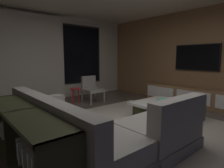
{
  "coord_description": "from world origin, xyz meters",
  "views": [
    {
      "loc": [
        -2.35,
        -2.29,
        1.33
      ],
      "look_at": [
        0.58,
        1.12,
        0.72
      ],
      "focal_mm": 30.52,
      "sensor_mm": 36.0,
      "label": 1
    }
  ],
  "objects_px": {
    "book_stack_on_coffee_table": "(164,101)",
    "console_table_behind_couch": "(23,137)",
    "coffee_table": "(165,110)",
    "accent_chair_near_window": "(91,88)",
    "sectional_couch": "(93,131)",
    "mounted_tv": "(196,57)",
    "media_console": "(198,98)",
    "side_stool": "(75,91)"
  },
  "relations": [
    {
      "from": "coffee_table",
      "to": "accent_chair_near_window",
      "type": "relative_size",
      "value": 1.49
    },
    {
      "from": "sectional_couch",
      "to": "side_stool",
      "type": "bearing_deg",
      "value": 65.11
    },
    {
      "from": "accent_chair_near_window",
      "to": "media_console",
      "type": "height_order",
      "value": "accent_chair_near_window"
    },
    {
      "from": "coffee_table",
      "to": "sectional_couch",
      "type": "bearing_deg",
      "value": -175.39
    },
    {
      "from": "mounted_tv",
      "to": "accent_chair_near_window",
      "type": "bearing_deg",
      "value": 132.02
    },
    {
      "from": "book_stack_on_coffee_table",
      "to": "media_console",
      "type": "distance_m",
      "value": 1.55
    },
    {
      "from": "side_stool",
      "to": "mounted_tv",
      "type": "bearing_deg",
      "value": -42.17
    },
    {
      "from": "book_stack_on_coffee_table",
      "to": "console_table_behind_couch",
      "type": "relative_size",
      "value": 0.14
    },
    {
      "from": "accent_chair_near_window",
      "to": "side_stool",
      "type": "relative_size",
      "value": 1.7
    },
    {
      "from": "sectional_couch",
      "to": "book_stack_on_coffee_table",
      "type": "height_order",
      "value": "sectional_couch"
    },
    {
      "from": "coffee_table",
      "to": "book_stack_on_coffee_table",
      "type": "height_order",
      "value": "book_stack_on_coffee_table"
    },
    {
      "from": "book_stack_on_coffee_table",
      "to": "accent_chair_near_window",
      "type": "distance_m",
      "value": 2.41
    },
    {
      "from": "book_stack_on_coffee_table",
      "to": "media_console",
      "type": "height_order",
      "value": "media_console"
    },
    {
      "from": "media_console",
      "to": "accent_chair_near_window",
      "type": "bearing_deg",
      "value": 127.02
    },
    {
      "from": "console_table_behind_couch",
      "to": "book_stack_on_coffee_table",
      "type": "bearing_deg",
      "value": 1.86
    },
    {
      "from": "sectional_couch",
      "to": "accent_chair_near_window",
      "type": "distance_m",
      "value": 3.16
    },
    {
      "from": "mounted_tv",
      "to": "console_table_behind_couch",
      "type": "xyz_separation_m",
      "value": [
        -4.71,
        -0.24,
        -0.94
      ]
    },
    {
      "from": "media_console",
      "to": "console_table_behind_couch",
      "type": "height_order",
      "value": "console_table_behind_couch"
    },
    {
      "from": "accent_chair_near_window",
      "to": "console_table_behind_couch",
      "type": "xyz_separation_m",
      "value": [
        -2.68,
        -2.49,
        -0.02
      ]
    },
    {
      "from": "accent_chair_near_window",
      "to": "media_console",
      "type": "distance_m",
      "value": 3.07
    },
    {
      "from": "mounted_tv",
      "to": "sectional_couch",
      "type": "bearing_deg",
      "value": -174.44
    },
    {
      "from": "coffee_table",
      "to": "media_console",
      "type": "relative_size",
      "value": 0.37
    },
    {
      "from": "coffee_table",
      "to": "side_stool",
      "type": "xyz_separation_m",
      "value": [
        -0.79,
        2.52,
        0.19
      ]
    },
    {
      "from": "coffee_table",
      "to": "console_table_behind_couch",
      "type": "bearing_deg",
      "value": -179.3
    },
    {
      "from": "book_stack_on_coffee_table",
      "to": "side_stool",
      "type": "height_order",
      "value": "side_stool"
    },
    {
      "from": "accent_chair_near_window",
      "to": "side_stool",
      "type": "distance_m",
      "value": 0.53
    },
    {
      "from": "book_stack_on_coffee_table",
      "to": "console_table_behind_couch",
      "type": "xyz_separation_m",
      "value": [
        -2.98,
        -0.1,
        0.02
      ]
    },
    {
      "from": "coffee_table",
      "to": "media_console",
      "type": "height_order",
      "value": "media_console"
    },
    {
      "from": "console_table_behind_couch",
      "to": "coffee_table",
      "type": "bearing_deg",
      "value": 0.7
    },
    {
      "from": "sectional_couch",
      "to": "accent_chair_near_window",
      "type": "xyz_separation_m",
      "value": [
        1.77,
        2.62,
        0.14
      ]
    },
    {
      "from": "book_stack_on_coffee_table",
      "to": "accent_chair_near_window",
      "type": "xyz_separation_m",
      "value": [
        -0.3,
        2.39,
        0.04
      ]
    },
    {
      "from": "coffee_table",
      "to": "accent_chair_near_window",
      "type": "height_order",
      "value": "accent_chair_near_window"
    },
    {
      "from": "book_stack_on_coffee_table",
      "to": "media_console",
      "type": "bearing_deg",
      "value": -1.96
    },
    {
      "from": "coffee_table",
      "to": "side_stool",
      "type": "height_order",
      "value": "side_stool"
    },
    {
      "from": "accent_chair_near_window",
      "to": "coffee_table",
      "type": "bearing_deg",
      "value": -83.8
    },
    {
      "from": "sectional_couch",
      "to": "media_console",
      "type": "xyz_separation_m",
      "value": [
        3.61,
        0.17,
        -0.04
      ]
    },
    {
      "from": "sectional_couch",
      "to": "mounted_tv",
      "type": "relative_size",
      "value": 1.99
    },
    {
      "from": "sectional_couch",
      "to": "console_table_behind_couch",
      "type": "xyz_separation_m",
      "value": [
        -0.91,
        0.13,
        0.12
      ]
    },
    {
      "from": "book_stack_on_coffee_table",
      "to": "mounted_tv",
      "type": "height_order",
      "value": "mounted_tv"
    },
    {
      "from": "book_stack_on_coffee_table",
      "to": "media_console",
      "type": "relative_size",
      "value": 0.09
    },
    {
      "from": "coffee_table",
      "to": "mounted_tv",
      "type": "xyz_separation_m",
      "value": [
        1.76,
        0.21,
        1.16
      ]
    },
    {
      "from": "side_stool",
      "to": "mounted_tv",
      "type": "distance_m",
      "value": 3.58
    }
  ]
}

